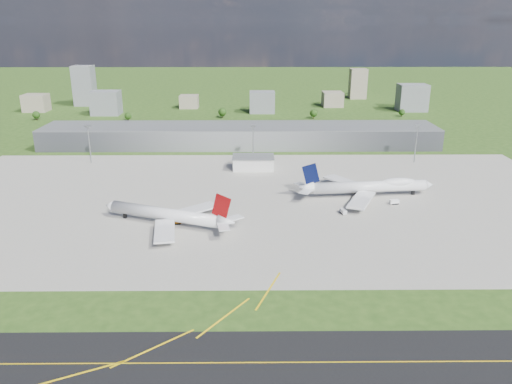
{
  "coord_description": "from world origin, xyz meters",
  "views": [
    {
      "loc": [
        9.1,
        -212.66,
        91.78
      ],
      "look_at": [
        11.17,
        27.42,
        9.0
      ],
      "focal_mm": 35.0,
      "sensor_mm": 36.0,
      "label": 1
    }
  ],
  "objects_px": {
    "tug_yellow": "(178,222)",
    "van_white_far": "(394,202)",
    "airliner_red_twin": "(169,215)",
    "airliner_blue_quad": "(369,187)",
    "van_white_near": "(343,212)"
  },
  "relations": [
    {
      "from": "airliner_blue_quad",
      "to": "van_white_near",
      "type": "distance_m",
      "value": 32.71
    },
    {
      "from": "van_white_near",
      "to": "tug_yellow",
      "type": "bearing_deg",
      "value": 85.98
    },
    {
      "from": "tug_yellow",
      "to": "airliner_red_twin",
      "type": "bearing_deg",
      "value": -172.6
    },
    {
      "from": "airliner_red_twin",
      "to": "airliner_blue_quad",
      "type": "height_order",
      "value": "airliner_blue_quad"
    },
    {
      "from": "airliner_red_twin",
      "to": "tug_yellow",
      "type": "height_order",
      "value": "airliner_red_twin"
    },
    {
      "from": "tug_yellow",
      "to": "van_white_far",
      "type": "distance_m",
      "value": 113.42
    },
    {
      "from": "tug_yellow",
      "to": "van_white_near",
      "type": "bearing_deg",
      "value": -3.53
    },
    {
      "from": "van_white_near",
      "to": "airliner_blue_quad",
      "type": "bearing_deg",
      "value": -47.89
    },
    {
      "from": "van_white_far",
      "to": "van_white_near",
      "type": "bearing_deg",
      "value": -168.19
    },
    {
      "from": "airliner_red_twin",
      "to": "airliner_blue_quad",
      "type": "relative_size",
      "value": 0.88
    },
    {
      "from": "airliner_red_twin",
      "to": "van_white_far",
      "type": "relative_size",
      "value": 12.58
    },
    {
      "from": "tug_yellow",
      "to": "van_white_far",
      "type": "relative_size",
      "value": 0.66
    },
    {
      "from": "airliner_red_twin",
      "to": "van_white_near",
      "type": "relative_size",
      "value": 13.15
    },
    {
      "from": "van_white_far",
      "to": "tug_yellow",
      "type": "bearing_deg",
      "value": -179.95
    },
    {
      "from": "airliner_blue_quad",
      "to": "tug_yellow",
      "type": "height_order",
      "value": "airliner_blue_quad"
    }
  ]
}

